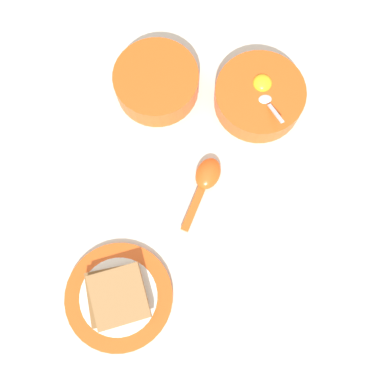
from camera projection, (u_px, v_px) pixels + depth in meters
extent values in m
plane|color=beige|center=(161.00, 181.00, 0.89)|extent=(3.00, 3.00, 0.00)
cylinder|color=#DB5119|center=(259.00, 97.00, 0.90)|extent=(0.18, 0.18, 0.05)
cylinder|color=white|center=(260.00, 95.00, 0.89)|extent=(0.15, 0.15, 0.02)
ellipsoid|color=yellow|center=(262.00, 83.00, 0.88)|extent=(0.04, 0.04, 0.02)
cylinder|color=black|center=(270.00, 92.00, 0.88)|extent=(0.04, 0.04, 0.00)
ellipsoid|color=silver|center=(265.00, 99.00, 0.87)|extent=(0.03, 0.02, 0.01)
cube|color=silver|center=(276.00, 113.00, 0.84)|extent=(0.02, 0.05, 0.03)
cylinder|color=#DB5119|center=(119.00, 297.00, 0.83)|extent=(0.20, 0.20, 0.01)
cylinder|color=white|center=(118.00, 297.00, 0.82)|extent=(0.14, 0.14, 0.00)
cube|color=brown|center=(115.00, 295.00, 0.81)|extent=(0.11, 0.11, 0.02)
cube|color=#9E7042|center=(119.00, 297.00, 0.80)|extent=(0.11, 0.11, 0.02)
ellipsoid|color=#DB5119|center=(208.00, 173.00, 0.87)|extent=(0.07, 0.08, 0.03)
cube|color=#DB5119|center=(194.00, 208.00, 0.87)|extent=(0.06, 0.09, 0.01)
cylinder|color=#DB5119|center=(157.00, 83.00, 0.91)|extent=(0.17, 0.17, 0.06)
cylinder|color=white|center=(156.00, 78.00, 0.89)|extent=(0.14, 0.14, 0.02)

